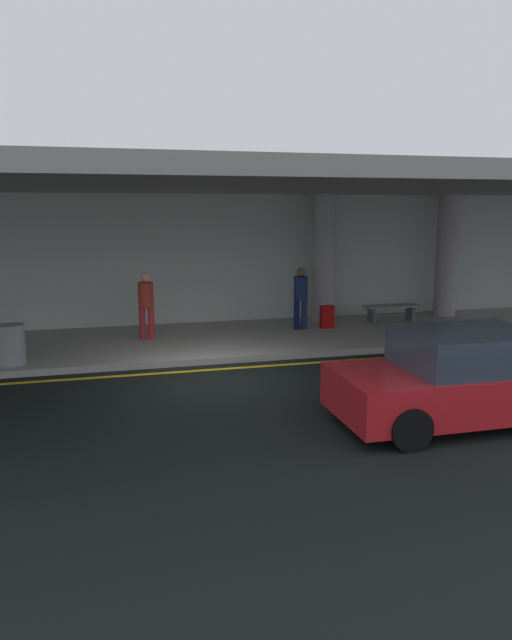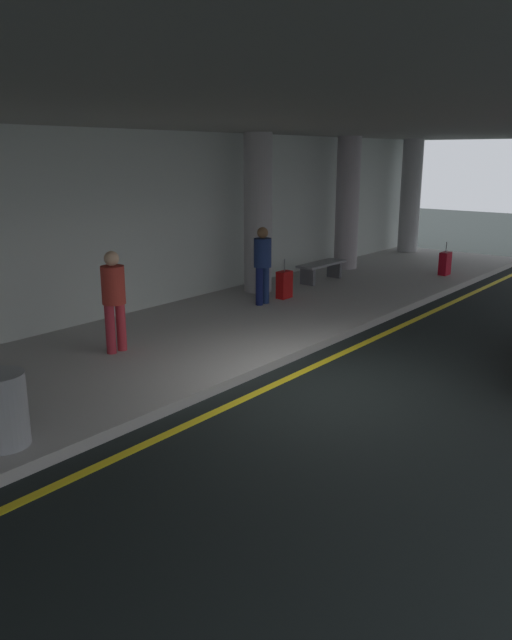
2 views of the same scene
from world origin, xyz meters
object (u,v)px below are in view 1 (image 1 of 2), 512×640
Objects in this scene: suitcase_upright_primary at (327,317)px; support_column_center at (447,256)px; trash_bin_steel at (11,344)px; bench_metal at (391,309)px; traveler_with_luggage at (301,294)px; person_waiting_for_ride at (146,301)px; support_column_left_mid at (323,259)px; car_red at (462,379)px.

support_column_center is at bearing -12.40° from suitcase_upright_primary.
support_column_center reaches higher than trash_bin_steel.
bench_metal is 10.29m from trash_bin_steel.
traveler_with_luggage is 1.00× the size of person_waiting_for_ride.
suitcase_upright_primary reaches higher than trash_bin_steel.
support_column_left_mid reaches higher than car_red.
support_column_center is at bearing 0.00° from support_column_left_mid.
support_column_left_mid is 8.69m from trash_bin_steel.
car_red is at bearing -118.45° from suitcase_upright_primary.
support_column_left_mid is at bearing 19.65° from trash_bin_steel.
person_waiting_for_ride is 7.13m from bench_metal.
suitcase_upright_primary reaches higher than bench_metal.
trash_bin_steel is at bearing -166.57° from support_column_center.
suitcase_upright_primary is at bearing -103.10° from support_column_left_mid.
person_waiting_for_ride is at bearing -165.66° from traveler_with_luggage.
support_column_center reaches higher than car_red.
trash_bin_steel is (-7.09, -1.95, -0.54)m from traveler_with_luggage.
traveler_with_luggage is (-0.36, 6.99, 0.40)m from car_red.
support_column_left_mid reaches higher than suitcase_upright_primary.
trash_bin_steel is (-7.45, 5.04, -0.14)m from car_red.
bench_metal is (1.94, -0.53, -1.47)m from support_column_left_mid.
support_column_left_mid is 0.89× the size of car_red.
bench_metal is at bearing 67.28° from car_red.
support_column_left_mid reaches higher than trash_bin_steel.
support_column_center is 4.58m from suitcase_upright_primary.
person_waiting_for_ride is at bearing -175.02° from bench_metal.
support_column_center is 12.50m from trash_bin_steel.
support_column_left_mid is at bearing 164.70° from bench_metal.
trash_bin_steel is (-7.86, -1.93, 0.11)m from suitcase_upright_primary.
suitcase_upright_primary is at bearing -100.53° from person_waiting_for_ride.
bench_metal is (-2.06, -0.53, -1.47)m from support_column_center.
trash_bin_steel is (-12.08, -2.88, -1.40)m from support_column_center.
person_waiting_for_ride is (-4.14, -0.22, 0.00)m from traveler_with_luggage.
bench_metal is at bearing 19.09° from traveler_with_luggage.
traveler_with_luggage is at bearing 153.36° from suitcase_upright_primary.
car_red is (-0.63, -7.92, -1.26)m from support_column_left_mid.
trash_bin_steel is at bearing 142.39° from car_red.
traveler_with_luggage reaches higher than suitcase_upright_primary.
car_red is at bearing -109.19° from bench_metal.
traveler_with_luggage is at bearing -99.82° from person_waiting_for_ride.
bench_metal is at bearing 13.21° from trash_bin_steel.
person_waiting_for_ride is 1.87× the size of suitcase_upright_primary.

